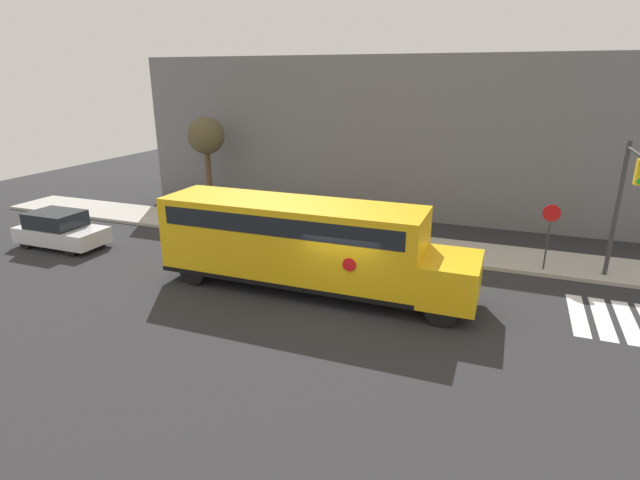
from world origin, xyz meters
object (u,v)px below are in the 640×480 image
parked_car (60,230)px  traffic_light (625,195)px  stop_sign (549,229)px  tree_near_sidewalk (206,137)px  school_bus (302,241)px

parked_car → traffic_light: traffic_light is taller
stop_sign → tree_near_sidewalk: size_ratio=0.53×
school_bus → parked_car: (-11.91, 0.40, -1.04)m
parked_car → tree_near_sidewalk: size_ratio=0.77×
parked_car → tree_near_sidewalk: bearing=71.6°
school_bus → stop_sign: bearing=30.1°
parked_car → school_bus: bearing=-1.9°
traffic_light → tree_near_sidewalk: size_ratio=1.00×
school_bus → traffic_light: size_ratio=2.15×
tree_near_sidewalk → school_bus: bearing=-42.1°
parked_car → tree_near_sidewalk: (2.65, 7.98, 3.32)m
parked_car → traffic_light: (22.23, 3.77, 2.63)m
stop_sign → school_bus: bearing=-149.9°
parked_car → traffic_light: size_ratio=0.77×
tree_near_sidewalk → stop_sign: bearing=-11.8°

